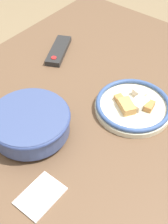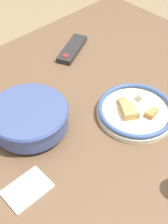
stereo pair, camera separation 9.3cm
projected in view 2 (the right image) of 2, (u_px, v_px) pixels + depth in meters
ground_plane at (95, 214)px, 1.54m from camera, size 8.00×8.00×0.00m
dining_table at (100, 124)px, 1.06m from camera, size 1.21×1.03×0.75m
noodle_bowl at (29, 117)px, 0.91m from camera, size 0.24×0.24×0.08m
food_plate at (136, 111)px, 0.97m from camera, size 0.24×0.24×0.04m
tv_remote at (72, 49)px, 1.21m from camera, size 0.19×0.13×0.02m
folded_napkin at (27, 189)px, 0.79m from camera, size 0.12×0.08×0.01m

